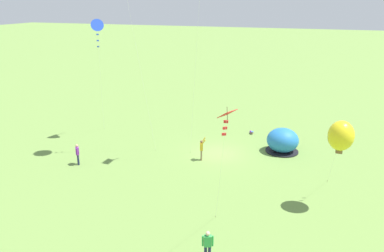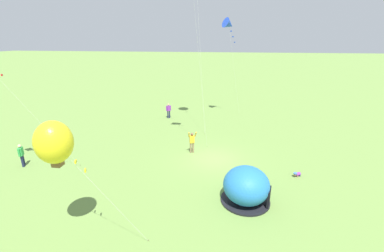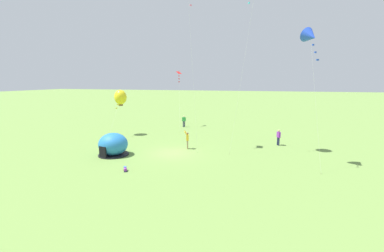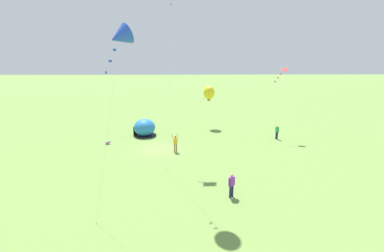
{
  "view_description": "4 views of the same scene",
  "coord_description": "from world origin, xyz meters",
  "px_view_note": "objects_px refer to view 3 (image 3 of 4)",
  "views": [
    {
      "loc": [
        -7.5,
        28.77,
        12.53
      ],
      "look_at": [
        0.55,
        5.32,
        4.1
      ],
      "focal_mm": 35.0,
      "sensor_mm": 36.0,
      "label": 1
    },
    {
      "loc": [
        -17.98,
        -0.88,
        8.93
      ],
      "look_at": [
        -0.03,
        1.7,
        2.64
      ],
      "focal_mm": 24.0,
      "sensor_mm": 36.0,
      "label": 2
    },
    {
      "loc": [
        8.19,
        -22.55,
        6.93
      ],
      "look_at": [
        0.94,
        3.51,
        2.09
      ],
      "focal_mm": 24.0,
      "sensor_mm": 36.0,
      "label": 3
    },
    {
      "loc": [
        25.56,
        2.68,
        8.99
      ],
      "look_at": [
        3.97,
        3.41,
        3.5
      ],
      "focal_mm": 24.0,
      "sensor_mm": 36.0,
      "label": 4
    }
  ],
  "objects_px": {
    "person_strolling": "(184,121)",
    "kite_blue": "(311,36)",
    "kite_red": "(179,76)",
    "person_with_toddler": "(279,137)",
    "toddler_crawling": "(125,169)",
    "person_watching_sky": "(187,139)",
    "popup_tent": "(113,145)",
    "kite_yellow": "(120,97)"
  },
  "relations": [
    {
      "from": "person_strolling",
      "to": "kite_yellow",
      "type": "relative_size",
      "value": 0.3
    },
    {
      "from": "kite_yellow",
      "to": "kite_blue",
      "type": "relative_size",
      "value": 0.53
    },
    {
      "from": "kite_red",
      "to": "person_with_toddler",
      "type": "bearing_deg",
      "value": -30.16
    },
    {
      "from": "person_watching_sky",
      "to": "kite_red",
      "type": "height_order",
      "value": "kite_red"
    },
    {
      "from": "kite_yellow",
      "to": "kite_red",
      "type": "relative_size",
      "value": 0.69
    },
    {
      "from": "popup_tent",
      "to": "toddler_crawling",
      "type": "relative_size",
      "value": 5.31
    },
    {
      "from": "person_with_toddler",
      "to": "person_watching_sky",
      "type": "height_order",
      "value": "person_watching_sky"
    },
    {
      "from": "popup_tent",
      "to": "person_with_toddler",
      "type": "relative_size",
      "value": 1.63
    },
    {
      "from": "person_watching_sky",
      "to": "kite_blue",
      "type": "distance_m",
      "value": 14.17
    },
    {
      "from": "toddler_crawling",
      "to": "person_watching_sky",
      "type": "bearing_deg",
      "value": 69.97
    },
    {
      "from": "popup_tent",
      "to": "toddler_crawling",
      "type": "distance_m",
      "value": 4.95
    },
    {
      "from": "popup_tent",
      "to": "kite_red",
      "type": "bearing_deg",
      "value": 85.8
    },
    {
      "from": "person_with_toddler",
      "to": "kite_blue",
      "type": "relative_size",
      "value": 0.16
    },
    {
      "from": "popup_tent",
      "to": "kite_red",
      "type": "xyz_separation_m",
      "value": [
        1.18,
        16.08,
        6.61
      ]
    },
    {
      "from": "popup_tent",
      "to": "person_strolling",
      "type": "relative_size",
      "value": 1.63
    },
    {
      "from": "person_strolling",
      "to": "kite_blue",
      "type": "distance_m",
      "value": 22.38
    },
    {
      "from": "person_watching_sky",
      "to": "kite_red",
      "type": "distance_m",
      "value": 14.63
    },
    {
      "from": "person_watching_sky",
      "to": "kite_blue",
      "type": "relative_size",
      "value": 0.17
    },
    {
      "from": "popup_tent",
      "to": "kite_blue",
      "type": "height_order",
      "value": "kite_blue"
    },
    {
      "from": "kite_yellow",
      "to": "kite_red",
      "type": "bearing_deg",
      "value": 56.47
    },
    {
      "from": "person_watching_sky",
      "to": "person_strolling",
      "type": "height_order",
      "value": "person_watching_sky"
    },
    {
      "from": "popup_tent",
      "to": "person_watching_sky",
      "type": "relative_size",
      "value": 1.49
    },
    {
      "from": "popup_tent",
      "to": "person_with_toddler",
      "type": "bearing_deg",
      "value": 27.94
    },
    {
      "from": "person_with_toddler",
      "to": "kite_yellow",
      "type": "height_order",
      "value": "kite_yellow"
    },
    {
      "from": "toddler_crawling",
      "to": "kite_red",
      "type": "height_order",
      "value": "kite_red"
    },
    {
      "from": "kite_yellow",
      "to": "person_strolling",
      "type": "bearing_deg",
      "value": 51.48
    },
    {
      "from": "kite_blue",
      "to": "kite_red",
      "type": "bearing_deg",
      "value": 136.55
    },
    {
      "from": "toddler_crawling",
      "to": "person_strolling",
      "type": "relative_size",
      "value": 0.31
    },
    {
      "from": "kite_yellow",
      "to": "kite_blue",
      "type": "height_order",
      "value": "kite_blue"
    },
    {
      "from": "person_with_toddler",
      "to": "person_watching_sky",
      "type": "distance_m",
      "value": 9.89
    },
    {
      "from": "toddler_crawling",
      "to": "kite_blue",
      "type": "xyz_separation_m",
      "value": [
        13.25,
        5.12,
        10.02
      ]
    },
    {
      "from": "toddler_crawling",
      "to": "person_with_toddler",
      "type": "xyz_separation_m",
      "value": [
        11.79,
        11.6,
        0.79
      ]
    },
    {
      "from": "person_with_toddler",
      "to": "popup_tent",
      "type": "bearing_deg",
      "value": -152.06
    },
    {
      "from": "toddler_crawling",
      "to": "person_with_toddler",
      "type": "distance_m",
      "value": 16.55
    },
    {
      "from": "person_watching_sky",
      "to": "kite_red",
      "type": "xyz_separation_m",
      "value": [
        -4.87,
        12.11,
        6.61
      ]
    },
    {
      "from": "toddler_crawling",
      "to": "person_with_toddler",
      "type": "height_order",
      "value": "person_with_toddler"
    },
    {
      "from": "person_watching_sky",
      "to": "person_strolling",
      "type": "relative_size",
      "value": 1.1
    },
    {
      "from": "toddler_crawling",
      "to": "person_with_toddler",
      "type": "bearing_deg",
      "value": 44.53
    },
    {
      "from": "person_watching_sky",
      "to": "kite_red",
      "type": "bearing_deg",
      "value": 111.92
    },
    {
      "from": "person_with_toddler",
      "to": "person_strolling",
      "type": "relative_size",
      "value": 1.0
    },
    {
      "from": "toddler_crawling",
      "to": "kite_blue",
      "type": "bearing_deg",
      "value": 21.12
    },
    {
      "from": "person_with_toddler",
      "to": "kite_red",
      "type": "relative_size",
      "value": 0.21
    }
  ]
}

